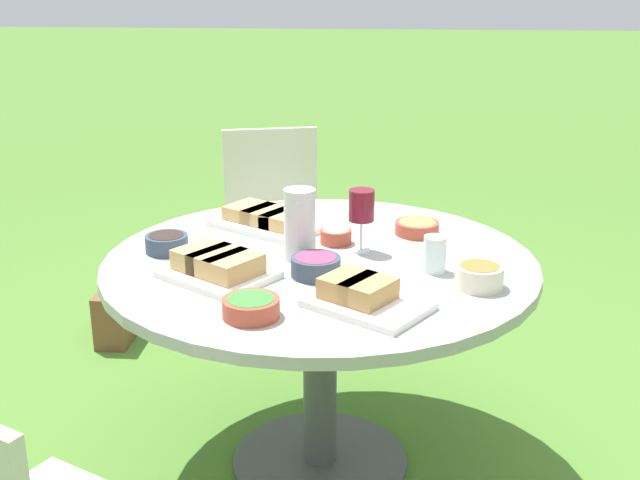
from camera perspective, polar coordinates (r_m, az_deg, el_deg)
ground_plane at (r=2.82m, az=-0.00°, el=-15.52°), size 40.00×40.00×0.00m
dining_table at (r=2.52m, az=-0.00°, el=-3.73°), size 1.34×1.34×0.74m
chair_near_left at (r=3.71m, az=-3.30°, el=2.07°), size 0.52×0.53×0.89m
water_pitcher at (r=2.44m, az=-1.45°, el=1.11°), size 0.10×0.10×0.22m
wine_glass at (r=2.50m, az=2.98°, el=2.36°), size 0.08×0.08×0.20m
platter_bread_main at (r=2.13m, az=3.02°, el=-3.95°), size 0.35×0.37×0.08m
platter_charcuterie at (r=2.34m, az=-7.27°, el=-1.83°), size 0.37×0.38×0.08m
platter_sandwich_side at (r=2.77m, az=-3.71°, el=1.48°), size 0.39×0.44×0.07m
bowl_fries at (r=2.72m, az=6.92°, el=0.92°), size 0.15×0.15×0.04m
bowl_salad at (r=2.07m, az=-4.93°, el=-4.73°), size 0.15×0.15×0.05m
bowl_olives at (r=2.58m, az=-10.85°, el=-0.17°), size 0.13×0.13×0.06m
bowl_dip_red at (r=2.33m, az=-0.34°, el=-1.81°), size 0.15×0.15×0.06m
bowl_dip_cream at (r=2.61m, az=1.13°, el=0.32°), size 0.10×0.10×0.05m
bowl_roasted_veg at (r=2.29m, az=11.26°, el=-2.47°), size 0.14×0.14×0.07m
cup_water_near at (r=2.38m, az=8.17°, el=-1.00°), size 0.07×0.07×0.11m
handbag at (r=3.72m, az=-14.15°, el=-4.95°), size 0.30×0.14×0.37m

